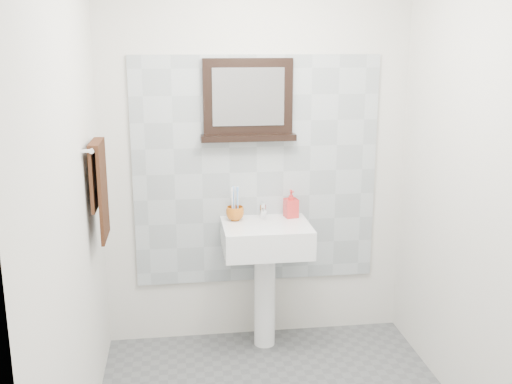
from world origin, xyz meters
TOP-DOWN VIEW (x-y plane):
  - back_wall at (0.00, 1.10)m, footprint 2.00×0.01m
  - front_wall at (0.00, -1.10)m, footprint 2.00×0.01m
  - left_wall at (-1.00, 0.00)m, footprint 0.01×2.20m
  - right_wall at (1.00, 0.00)m, footprint 0.01×2.20m
  - splashback at (0.00, 1.09)m, footprint 1.60×0.02m
  - pedestal_sink at (0.03, 0.87)m, footprint 0.55×0.44m
  - toothbrush_cup at (-0.16, 0.97)m, footprint 0.15×0.15m
  - toothbrushes at (-0.15, 0.98)m, footprint 0.05×0.04m
  - soap_dispenser at (0.22, 1.00)m, footprint 0.10×0.10m
  - framed_mirror at (-0.06, 1.06)m, footprint 0.61×0.11m
  - towel_bar at (-0.95, 0.57)m, footprint 0.07×0.40m
  - hand_towel at (-0.94, 0.57)m, footprint 0.06×0.30m

SIDE VIEW (x-z plane):
  - pedestal_sink at x=0.03m, z-range 0.20..1.16m
  - toothbrush_cup at x=-0.16m, z-range 0.86..0.95m
  - soap_dispenser at x=0.22m, z-range 0.86..1.04m
  - toothbrushes at x=-0.15m, z-range 0.88..1.09m
  - splashback at x=0.00m, z-range 0.40..1.90m
  - hand_towel at x=-0.94m, z-range 0.95..1.50m
  - back_wall at x=0.00m, z-range 0.00..2.50m
  - front_wall at x=0.00m, z-range 0.00..2.50m
  - left_wall at x=-1.00m, z-range 0.00..2.50m
  - right_wall at x=1.00m, z-range 0.00..2.50m
  - towel_bar at x=-0.95m, z-range 1.42..1.45m
  - framed_mirror at x=-0.06m, z-range 1.35..1.87m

